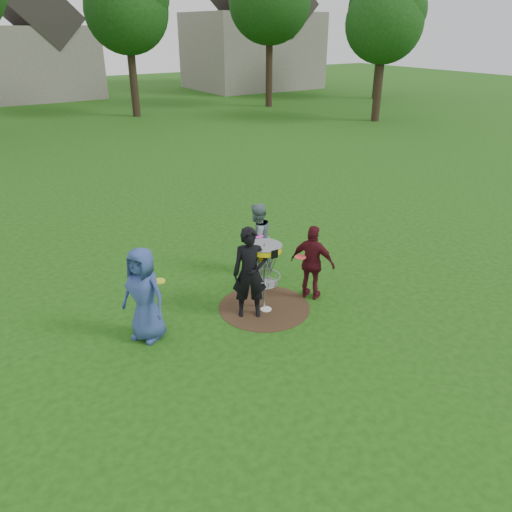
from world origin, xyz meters
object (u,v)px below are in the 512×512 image
player_maroon (313,263)px  disc_golf_basket (265,261)px  player_black (250,273)px  player_grey (257,239)px  player_blue (144,295)px

player_maroon → disc_golf_basket: player_maroon is taller
player_black → player_maroon: player_black is taller
player_black → player_maroon: (1.41, -0.10, -0.11)m
player_grey → player_blue: bearing=7.6°
player_black → player_maroon: 1.42m
player_maroon → player_blue: bearing=51.6°
player_grey → player_maroon: size_ratio=1.04×
player_blue → player_maroon: player_blue is taller
player_blue → player_maroon: 3.37m
player_grey → player_maroon: player_grey is taller
player_black → disc_golf_basket: size_ratio=1.29×
player_maroon → player_grey: bearing=-19.5°
player_blue → player_black: 1.96m
player_blue → player_maroon: size_ratio=1.11×
disc_golf_basket → player_grey: bearing=62.4°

